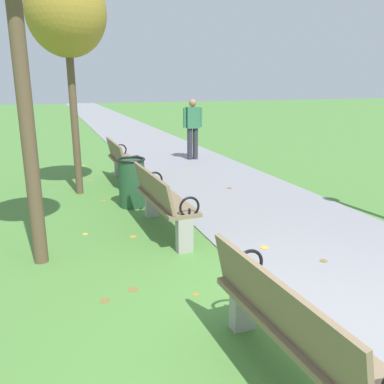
{
  "coord_description": "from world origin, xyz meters",
  "views": [
    {
      "loc": [
        -1.94,
        -2.06,
        2.08
      ],
      "look_at": [
        -0.05,
        3.2,
        0.55
      ],
      "focal_mm": 37.72,
      "sensor_mm": 36.0,
      "label": 1
    }
  ],
  "objects_px": {
    "park_bench_2": "(162,200)",
    "park_bench_3": "(123,161)",
    "tree_2": "(66,14)",
    "pedestrian_walking": "(193,126)",
    "trash_bin": "(132,182)",
    "park_bench_1": "(291,327)"
  },
  "relations": [
    {
      "from": "tree_2",
      "to": "park_bench_3",
      "type": "bearing_deg",
      "value": 27.78
    },
    {
      "from": "park_bench_1",
      "to": "pedestrian_walking",
      "type": "relative_size",
      "value": 1.0
    },
    {
      "from": "park_bench_1",
      "to": "park_bench_2",
      "type": "bearing_deg",
      "value": 90.0
    },
    {
      "from": "park_bench_1",
      "to": "park_bench_3",
      "type": "xyz_separation_m",
      "value": [
        -0.0,
        6.27,
        0.0
      ]
    },
    {
      "from": "park_bench_2",
      "to": "park_bench_3",
      "type": "distance_m",
      "value": 3.06
    },
    {
      "from": "park_bench_2",
      "to": "pedestrian_walking",
      "type": "distance_m",
      "value": 5.58
    },
    {
      "from": "tree_2",
      "to": "park_bench_2",
      "type": "bearing_deg",
      "value": -69.92
    },
    {
      "from": "park_bench_2",
      "to": "pedestrian_walking",
      "type": "height_order",
      "value": "pedestrian_walking"
    },
    {
      "from": "park_bench_3",
      "to": "tree_2",
      "type": "xyz_separation_m",
      "value": [
        -0.94,
        -0.49,
        2.72
      ]
    },
    {
      "from": "park_bench_2",
      "to": "trash_bin",
      "type": "height_order",
      "value": "park_bench_2"
    },
    {
      "from": "tree_2",
      "to": "park_bench_1",
      "type": "bearing_deg",
      "value": -80.78
    },
    {
      "from": "pedestrian_walking",
      "to": "trash_bin",
      "type": "xyz_separation_m",
      "value": [
        -2.43,
        -3.67,
        -0.5
      ]
    },
    {
      "from": "park_bench_2",
      "to": "trash_bin",
      "type": "bearing_deg",
      "value": 96.0
    },
    {
      "from": "park_bench_2",
      "to": "park_bench_3",
      "type": "relative_size",
      "value": 1.0
    },
    {
      "from": "tree_2",
      "to": "trash_bin",
      "type": "distance_m",
      "value": 3.12
    },
    {
      "from": "park_bench_3",
      "to": "pedestrian_walking",
      "type": "relative_size",
      "value": 0.99
    },
    {
      "from": "pedestrian_walking",
      "to": "park_bench_1",
      "type": "bearing_deg",
      "value": -105.4
    },
    {
      "from": "tree_2",
      "to": "pedestrian_walking",
      "type": "relative_size",
      "value": 2.47
    },
    {
      "from": "trash_bin",
      "to": "tree_2",
      "type": "bearing_deg",
      "value": 124.14
    },
    {
      "from": "park_bench_1",
      "to": "park_bench_3",
      "type": "height_order",
      "value": "same"
    },
    {
      "from": "park_bench_1",
      "to": "park_bench_2",
      "type": "height_order",
      "value": "same"
    },
    {
      "from": "park_bench_3",
      "to": "park_bench_2",
      "type": "bearing_deg",
      "value": -90.0
    }
  ]
}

